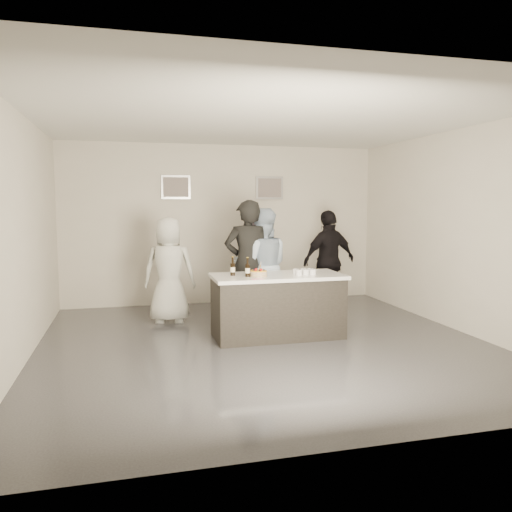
% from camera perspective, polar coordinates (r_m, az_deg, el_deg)
% --- Properties ---
extents(floor, '(6.00, 6.00, 0.00)m').
position_cam_1_polar(floor, '(6.91, 1.04, -9.96)').
color(floor, '#3D3D42').
rests_on(floor, ground).
extents(ceiling, '(6.00, 6.00, 0.00)m').
position_cam_1_polar(ceiling, '(6.73, 1.10, 15.41)').
color(ceiling, white).
extents(wall_back, '(6.00, 0.04, 3.00)m').
position_cam_1_polar(wall_back, '(9.57, -3.72, 3.62)').
color(wall_back, silver).
rests_on(wall_back, ground).
extents(wall_front, '(6.00, 0.04, 3.00)m').
position_cam_1_polar(wall_front, '(3.85, 13.02, -0.17)').
color(wall_front, silver).
rests_on(wall_front, ground).
extents(wall_left, '(0.04, 6.00, 3.00)m').
position_cam_1_polar(wall_left, '(6.53, -25.23, 1.91)').
color(wall_left, silver).
rests_on(wall_left, ground).
extents(wall_right, '(0.04, 6.00, 3.00)m').
position_cam_1_polar(wall_right, '(7.99, 22.31, 2.69)').
color(wall_right, silver).
rests_on(wall_right, ground).
extents(picture_left, '(0.54, 0.04, 0.44)m').
position_cam_1_polar(picture_left, '(9.42, -9.16, 7.78)').
color(picture_left, '#B2B2B7').
rests_on(picture_left, wall_back).
extents(picture_right, '(0.54, 0.04, 0.44)m').
position_cam_1_polar(picture_right, '(9.75, 1.54, 7.79)').
color(picture_right, '#B2B2B7').
rests_on(picture_right, wall_back).
extents(bar_counter, '(1.86, 0.86, 0.90)m').
position_cam_1_polar(bar_counter, '(7.15, 2.48, -5.70)').
color(bar_counter, white).
rests_on(bar_counter, ground).
extents(cake, '(0.23, 0.23, 0.07)m').
position_cam_1_polar(cake, '(6.90, 0.30, -2.02)').
color(cake, orange).
rests_on(cake, bar_counter).
extents(beer_bottle_a, '(0.07, 0.07, 0.26)m').
position_cam_1_polar(beer_bottle_a, '(6.95, -2.68, -1.19)').
color(beer_bottle_a, black).
rests_on(beer_bottle_a, bar_counter).
extents(beer_bottle_b, '(0.07, 0.07, 0.26)m').
position_cam_1_polar(beer_bottle_b, '(6.84, -0.97, -1.30)').
color(beer_bottle_b, black).
rests_on(beer_bottle_b, bar_counter).
extents(tumbler_cluster, '(0.30, 0.19, 0.08)m').
position_cam_1_polar(tumbler_cluster, '(7.10, 5.57, -1.80)').
color(tumbler_cluster, orange).
rests_on(tumbler_cluster, bar_counter).
extents(candles, '(0.24, 0.08, 0.01)m').
position_cam_1_polar(candles, '(6.64, 0.52, -2.63)').
color(candles, pink).
rests_on(candles, bar_counter).
extents(person_main_black, '(0.72, 0.48, 1.96)m').
position_cam_1_polar(person_main_black, '(7.68, -1.00, -0.88)').
color(person_main_black, black).
rests_on(person_main_black, ground).
extents(person_main_blue, '(1.00, 0.84, 1.83)m').
position_cam_1_polar(person_main_blue, '(7.88, 0.69, -1.17)').
color(person_main_blue, '#A1B7D3').
rests_on(person_main_blue, ground).
extents(person_guest_left, '(0.92, 0.69, 1.69)m').
position_cam_1_polar(person_guest_left, '(8.08, -9.90, -1.57)').
color(person_guest_left, silver).
rests_on(person_guest_left, ground).
extents(person_guest_right, '(1.12, 0.67, 1.78)m').
position_cam_1_polar(person_guest_right, '(8.92, 8.34, -0.53)').
color(person_guest_right, black).
rests_on(person_guest_right, ground).
extents(person_guest_back, '(1.23, 0.99, 1.66)m').
position_cam_1_polar(person_guest_back, '(8.61, 0.05, -1.11)').
color(person_guest_back, '#322C34').
rests_on(person_guest_back, ground).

